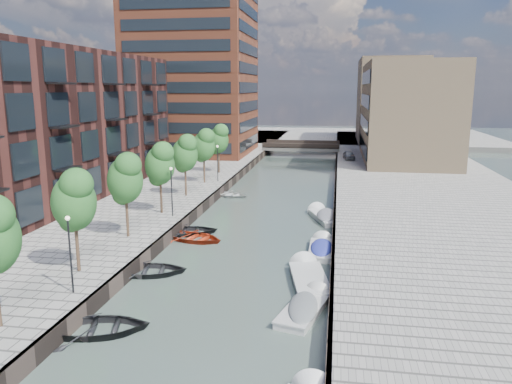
% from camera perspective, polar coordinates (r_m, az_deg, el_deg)
% --- Properties ---
extents(water, '(300.00, 300.00, 0.00)m').
position_cam_1_polar(water, '(56.02, 2.81, 0.01)').
color(water, '#38473F').
rests_on(water, ground).
extents(quay_right, '(20.00, 140.00, 1.00)m').
position_cam_1_polar(quay_right, '(56.45, 19.17, -0.03)').
color(quay_right, gray).
rests_on(quay_right, ground).
extents(quay_wall_left, '(0.25, 140.00, 1.00)m').
position_cam_1_polar(quay_wall_left, '(56.91, -3.30, 0.70)').
color(quay_wall_left, '#332823').
rests_on(quay_wall_left, ground).
extents(quay_wall_right, '(0.25, 140.00, 1.00)m').
position_cam_1_polar(quay_wall_right, '(55.58, 9.07, 0.30)').
color(quay_wall_right, '#332823').
rests_on(quay_wall_right, ground).
extents(far_closure, '(80.00, 40.00, 1.00)m').
position_cam_1_polar(far_closure, '(115.18, 6.24, 6.29)').
color(far_closure, gray).
rests_on(far_closure, ground).
extents(apartment_block, '(8.00, 38.00, 14.00)m').
position_cam_1_polar(apartment_block, '(51.72, -21.26, 7.20)').
color(apartment_block, '#331613').
rests_on(apartment_block, quay_left).
extents(tower, '(18.00, 18.00, 30.00)m').
position_cam_1_polar(tower, '(82.92, -7.16, 14.87)').
color(tower, brown).
rests_on(tower, quay_left).
extents(tan_block_near, '(12.00, 25.00, 14.00)m').
position_cam_1_polar(tan_block_near, '(77.20, 16.83, 8.76)').
color(tan_block_near, tan).
rests_on(tan_block_near, quay_right).
extents(tan_block_far, '(12.00, 20.00, 16.00)m').
position_cam_1_polar(tan_block_far, '(102.99, 15.03, 10.06)').
color(tan_block_far, tan).
rests_on(tan_block_far, quay_right).
extents(bridge, '(13.00, 6.00, 1.30)m').
position_cam_1_polar(bridge, '(87.29, 5.23, 5.15)').
color(bridge, gray).
rests_on(bridge, ground).
extents(tree_1, '(2.50, 2.50, 5.95)m').
position_cam_1_polar(tree_1, '(30.03, -20.12, -0.72)').
color(tree_1, '#382619').
rests_on(tree_1, quay_left).
extents(tree_2, '(2.50, 2.50, 5.95)m').
position_cam_1_polar(tree_2, '(36.16, -14.74, 1.65)').
color(tree_2, '#382619').
rests_on(tree_2, quay_left).
extents(tree_3, '(2.50, 2.50, 5.95)m').
position_cam_1_polar(tree_3, '(42.56, -10.94, 3.30)').
color(tree_3, '#382619').
rests_on(tree_3, quay_left).
extents(tree_4, '(2.50, 2.50, 5.95)m').
position_cam_1_polar(tree_4, '(49.13, -8.14, 4.52)').
color(tree_4, '#382619').
rests_on(tree_4, quay_left).
extents(tree_5, '(2.50, 2.50, 5.95)m').
position_cam_1_polar(tree_5, '(55.80, -6.00, 5.43)').
color(tree_5, '#382619').
rests_on(tree_5, quay_left).
extents(tree_6, '(2.50, 2.50, 5.95)m').
position_cam_1_polar(tree_6, '(62.54, -4.31, 6.15)').
color(tree_6, '#382619').
rests_on(tree_6, quay_left).
extents(lamp_0, '(0.24, 0.24, 4.12)m').
position_cam_1_polar(lamp_0, '(27.33, -20.52, -5.84)').
color(lamp_0, black).
rests_on(lamp_0, quay_left).
extents(lamp_1, '(0.24, 0.24, 4.12)m').
position_cam_1_polar(lamp_1, '(41.50, -9.63, 0.62)').
color(lamp_1, black).
rests_on(lamp_1, quay_left).
extents(lamp_2, '(0.24, 0.24, 4.12)m').
position_cam_1_polar(lamp_2, '(56.66, -4.42, 3.73)').
color(lamp_2, black).
rests_on(lamp_2, quay_left).
extents(sloop_0, '(5.29, 4.23, 0.98)m').
position_cam_1_polar(sloop_0, '(32.39, -12.09, -9.16)').
color(sloop_0, black).
rests_on(sloop_0, ground).
extents(sloop_1, '(5.62, 4.67, 1.01)m').
position_cam_1_polar(sloop_1, '(25.83, -17.52, -15.09)').
color(sloop_1, black).
rests_on(sloop_1, ground).
extents(sloop_2, '(5.47, 4.58, 0.97)m').
position_cam_1_polar(sloop_2, '(38.62, -7.07, -5.52)').
color(sloop_2, '#A32A11').
rests_on(sloop_2, ground).
extents(sloop_3, '(5.01, 4.33, 0.87)m').
position_cam_1_polar(sloop_3, '(53.66, -2.98, -0.52)').
color(sloop_3, '#B7B7B5').
rests_on(sloop_3, ground).
extents(sloop_4, '(5.53, 4.63, 0.98)m').
position_cam_1_polar(sloop_4, '(40.31, -7.77, -4.80)').
color(sloop_4, black).
rests_on(sloop_4, ground).
extents(motorboat_1, '(2.82, 5.07, 1.60)m').
position_cam_1_polar(motorboat_1, '(26.86, 5.72, -13.01)').
color(motorboat_1, '#B3B2B0').
rests_on(motorboat_1, ground).
extents(motorboat_2, '(2.98, 5.92, 1.88)m').
position_cam_1_polar(motorboat_2, '(30.95, 5.94, -9.74)').
color(motorboat_2, '#BCBDBA').
rests_on(motorboat_2, ground).
extents(motorboat_3, '(1.72, 4.89, 1.63)m').
position_cam_1_polar(motorboat_3, '(36.15, 7.51, -6.42)').
color(motorboat_3, beige).
rests_on(motorboat_3, ground).
extents(motorboat_4, '(3.60, 5.76, 1.82)m').
position_cam_1_polar(motorboat_4, '(44.89, 7.84, -2.78)').
color(motorboat_4, silver).
rests_on(motorboat_4, ground).
extents(car, '(1.95, 3.84, 1.25)m').
position_cam_1_polar(car, '(75.78, 10.57, 4.17)').
color(car, gray).
rests_on(car, quay_right).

